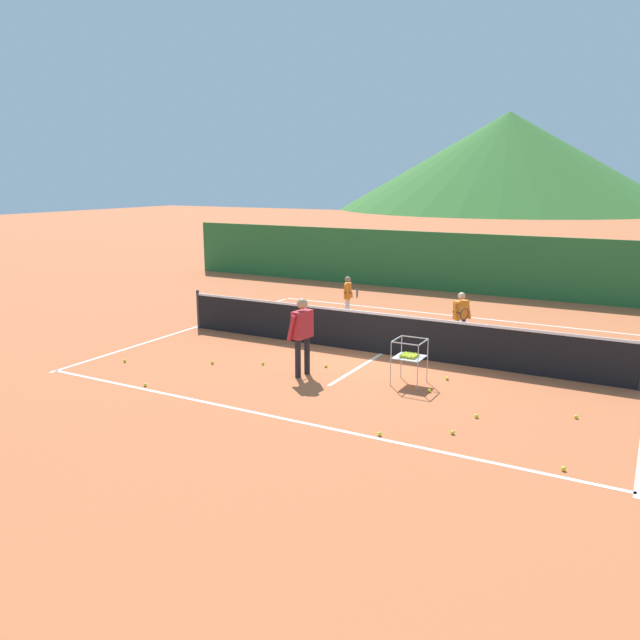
{
  "coord_description": "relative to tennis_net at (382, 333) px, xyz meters",
  "views": [
    {
      "loc": [
        5.53,
        -13.12,
        4.01
      ],
      "look_at": [
        -0.9,
        -1.36,
        0.98
      ],
      "focal_mm": 35.33,
      "sensor_mm": 36.0,
      "label": 1
    }
  ],
  "objects": [
    {
      "name": "ground_plane",
      "position": [
        0.0,
        0.0,
        -0.5
      ],
      "size": [
        120.0,
        120.0,
        0.0
      ],
      "primitive_type": "plane",
      "color": "#BC6038"
    },
    {
      "name": "line_baseline_near",
      "position": [
        0.0,
        -4.56,
        -0.5
      ],
      "size": [
        11.12,
        0.08,
        0.01
      ],
      "primitive_type": "cube",
      "color": "white",
      "rests_on": "ground"
    },
    {
      "name": "line_baseline_far",
      "position": [
        0.0,
        4.87,
        -0.5
      ],
      "size": [
        11.12,
        0.08,
        0.01
      ],
      "primitive_type": "cube",
      "color": "white",
      "rests_on": "ground"
    },
    {
      "name": "line_sideline_west",
      "position": [
        -5.56,
        0.0,
        -0.5
      ],
      "size": [
        0.08,
        9.43,
        0.01
      ],
      "primitive_type": "cube",
      "color": "white",
      "rests_on": "ground"
    },
    {
      "name": "line_service_center",
      "position": [
        0.0,
        0.0,
        -0.5
      ],
      "size": [
        0.08,
        5.3,
        0.01
      ],
      "primitive_type": "cube",
      "color": "white",
      "rests_on": "ground"
    },
    {
      "name": "tennis_net",
      "position": [
        0.0,
        0.0,
        0.0
      ],
      "size": [
        10.93,
        0.08,
        1.05
      ],
      "color": "#333338",
      "rests_on": "ground"
    },
    {
      "name": "instructor",
      "position": [
        -0.8,
        -2.31,
        0.48
      ],
      "size": [
        0.43,
        0.78,
        1.64
      ],
      "color": "black",
      "rests_on": "ground"
    },
    {
      "name": "student_0",
      "position": [
        -2.32,
        2.93,
        0.26
      ],
      "size": [
        0.55,
        0.52,
        1.25
      ],
      "color": "silver",
      "rests_on": "ground"
    },
    {
      "name": "student_1",
      "position": [
        1.35,
        1.71,
        0.28
      ],
      "size": [
        0.41,
        0.71,
        1.3
      ],
      "color": "navy",
      "rests_on": "ground"
    },
    {
      "name": "ball_cart",
      "position": [
        1.34,
        -1.75,
        0.08
      ],
      "size": [
        0.58,
        0.58,
        0.9
      ],
      "color": "#B7B7BC",
      "rests_on": "ground"
    },
    {
      "name": "tennis_ball_0",
      "position": [
        1.87,
        -4.44,
        -0.47
      ],
      "size": [
        0.07,
        0.07,
        0.07
      ],
      "primitive_type": "sphere",
      "color": "yellow",
      "rests_on": "ground"
    },
    {
      "name": "tennis_ball_1",
      "position": [
        1.88,
        -2.06,
        -0.47
      ],
      "size": [
        0.07,
        0.07,
        0.07
      ],
      "primitive_type": "sphere",
      "color": "yellow",
      "rests_on": "ground"
    },
    {
      "name": "tennis_ball_2",
      "position": [
        -4.75,
        -3.39,
        -0.47
      ],
      "size": [
        0.07,
        0.07,
        0.07
      ],
      "primitive_type": "sphere",
      "color": "yellow",
      "rests_on": "ground"
    },
    {
      "name": "tennis_ball_3",
      "position": [
        -3.16,
        -4.41,
        -0.47
      ],
      "size": [
        0.07,
        0.07,
        0.07
      ],
      "primitive_type": "sphere",
      "color": "yellow",
      "rests_on": "ground"
    },
    {
      "name": "tennis_ball_4",
      "position": [
        4.52,
        -2.15,
        -0.47
      ],
      "size": [
        0.07,
        0.07,
        0.07
      ],
      "primitive_type": "sphere",
      "color": "yellow",
      "rests_on": "ground"
    },
    {
      "name": "tennis_ball_5",
      "position": [
        2.87,
        -3.82,
        -0.47
      ],
      "size": [
        0.07,
        0.07,
        0.07
      ],
      "primitive_type": "sphere",
      "color": "yellow",
      "rests_on": "ground"
    },
    {
      "name": "tennis_ball_6",
      "position": [
        -2.96,
        -2.56,
        -0.47
      ],
      "size": [
        0.07,
        0.07,
        0.07
      ],
      "primitive_type": "sphere",
      "color": "yellow",
      "rests_on": "ground"
    },
    {
      "name": "tennis_ball_7",
      "position": [
        1.94,
        -1.16,
        -0.47
      ],
      "size": [
        0.07,
        0.07,
        0.07
      ],
      "primitive_type": "sphere",
      "color": "yellow",
      "rests_on": "ground"
    },
    {
      "name": "tennis_ball_8",
      "position": [
        -0.63,
        -1.57,
        -0.47
      ],
      "size": [
        0.07,
        0.07,
        0.07
      ],
      "primitive_type": "sphere",
      "color": "yellow",
      "rests_on": "ground"
    },
    {
      "name": "tennis_ball_9",
      "position": [
        3.02,
        -2.94,
        -0.47
      ],
      "size": [
        0.07,
        0.07,
        0.07
      ],
      "primitive_type": "sphere",
      "color": "yellow",
      "rests_on": "ground"
    },
    {
      "name": "tennis_ball_10",
      "position": [
        4.62,
        -4.34,
        -0.47
      ],
      "size": [
        0.07,
        0.07,
        0.07
      ],
      "primitive_type": "sphere",
      "color": "yellow",
      "rests_on": "ground"
    },
    {
      "name": "tennis_ball_11",
      "position": [
        -1.94,
        -2.07,
        -0.47
      ],
      "size": [
        0.07,
        0.07,
        0.07
      ],
      "primitive_type": "sphere",
      "color": "yellow",
      "rests_on": "ground"
    },
    {
      "name": "windscreen_fence",
      "position": [
        0.0,
        8.75,
        0.56
      ],
      "size": [
        24.47,
        0.08,
        2.12
      ],
      "primitive_type": "cube",
      "color": "#286B33",
      "rests_on": "ground"
    },
    {
      "name": "hill_0",
      "position": [
        -13.38,
        71.73,
        5.64
      ],
      "size": [
        42.81,
        42.81,
        12.27
      ],
      "primitive_type": "cone",
      "color": "#38702D",
      "rests_on": "ground"
    }
  ]
}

